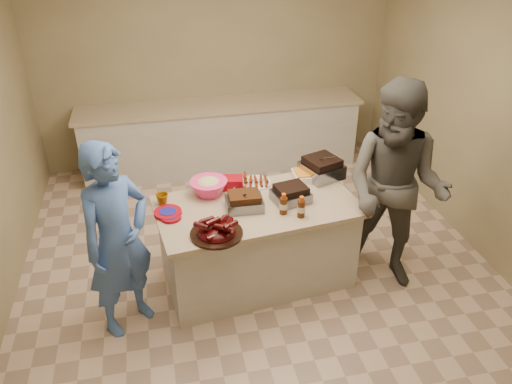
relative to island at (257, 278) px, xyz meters
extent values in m
cube|color=#47230F|center=(-0.12, -0.03, 0.82)|extent=(0.32, 0.25, 0.09)
cube|color=black|center=(0.30, 0.00, 0.82)|extent=(0.35, 0.31, 0.09)
cube|color=gray|center=(0.71, 0.37, 0.82)|extent=(0.43, 0.43, 0.13)
cylinder|color=silver|center=(0.07, 0.37, 0.82)|extent=(0.33, 0.33, 0.05)
cube|color=orange|center=(0.59, 0.36, 0.82)|extent=(0.33, 0.24, 0.08)
cylinder|color=#441F0A|center=(0.32, -0.26, 0.82)|extent=(0.07, 0.07, 0.19)
cylinder|color=#441F0A|center=(0.18, -0.18, 0.82)|extent=(0.07, 0.07, 0.19)
cylinder|color=yellow|center=(-0.24, 0.08, 0.82)|extent=(0.05, 0.05, 0.13)
imported|color=silver|center=(-0.09, 0.23, 0.82)|extent=(0.15, 0.06, 0.15)
cylinder|color=#980512|center=(-0.77, 0.02, 0.82)|extent=(0.26, 0.26, 0.03)
cylinder|color=#980512|center=(-0.75, -0.06, 0.82)|extent=(0.19, 0.19, 0.02)
imported|color=#834F06|center=(-0.80, 0.19, 0.82)|extent=(0.12, 0.11, 0.11)
cube|color=#980512|center=(-0.16, 0.35, 0.82)|extent=(0.22, 0.18, 0.10)
imported|color=#456DC1|center=(-1.17, -0.30, 0.00)|extent=(1.50, 1.69, 0.40)
imported|color=#53524C|center=(1.17, -0.21, 0.00)|extent=(1.98, 2.04, 0.73)
camera|label=1|loc=(-0.80, -3.59, 3.11)|focal=35.00mm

